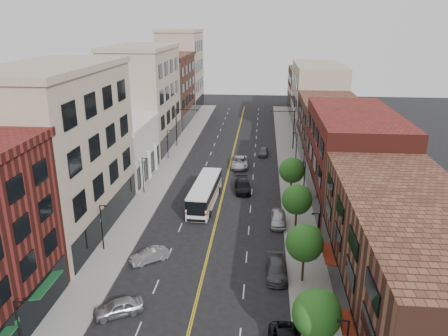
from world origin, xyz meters
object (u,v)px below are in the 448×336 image
(car_lane_behind, at_px, (214,178))
(car_lane_b, at_px, (240,162))
(car_parked_far, at_px, (278,219))
(car_lane_c, at_px, (263,152))
(car_parked_mid, at_px, (276,269))
(car_lane_a, at_px, (243,186))
(car_angle_b, at_px, (149,255))
(car_angle_a, at_px, (118,307))
(city_bus, at_px, (205,192))

(car_lane_behind, xyz_separation_m, car_lane_b, (3.43, 7.72, 0.07))
(car_parked_far, relative_size, car_lane_c, 1.15)
(car_parked_mid, bearing_deg, car_lane_c, 90.53)
(car_parked_far, xyz_separation_m, car_lane_a, (-4.72, 10.22, -0.01))
(car_angle_b, relative_size, car_lane_b, 0.67)
(car_angle_b, bearing_deg, car_lane_behind, 133.56)
(car_parked_mid, height_order, car_lane_behind, car_lane_behind)
(car_lane_behind, xyz_separation_m, car_lane_a, (4.48, -3.06, 0.02))
(car_lane_b, bearing_deg, car_angle_a, -104.11)
(car_angle_a, height_order, car_angle_b, car_angle_a)
(city_bus, distance_m, car_lane_behind, 8.20)
(city_bus, relative_size, car_angle_a, 2.99)
(car_lane_a, height_order, car_lane_c, car_lane_a)
(car_parked_far, bearing_deg, car_lane_c, 95.31)
(car_angle_b, distance_m, car_lane_behind, 23.14)
(car_lane_behind, bearing_deg, car_parked_mid, 114.24)
(city_bus, distance_m, car_angle_a, 23.50)
(car_angle_a, relative_size, car_lane_behind, 0.89)
(city_bus, bearing_deg, car_parked_far, -25.90)
(car_parked_far, height_order, car_lane_c, car_parked_far)
(car_angle_a, height_order, car_lane_behind, car_lane_behind)
(car_angle_b, bearing_deg, car_parked_mid, 46.34)
(car_parked_far, xyz_separation_m, car_lane_behind, (-9.20, 13.28, -0.02))
(car_lane_behind, height_order, car_lane_c, car_lane_behind)
(car_angle_b, distance_m, car_parked_far, 16.18)
(car_angle_a, relative_size, car_lane_a, 0.77)
(car_angle_a, distance_m, car_angle_b, 8.45)
(car_angle_b, height_order, car_lane_behind, car_lane_behind)
(car_angle_b, xyz_separation_m, car_lane_behind, (3.86, 22.82, 0.10))
(city_bus, distance_m, car_lane_a, 6.98)
(car_angle_a, relative_size, car_parked_mid, 0.84)
(car_lane_b, xyz_separation_m, car_lane_c, (3.87, 6.79, -0.14))
(car_angle_a, xyz_separation_m, car_lane_a, (8.78, 28.19, 0.07))
(car_angle_a, distance_m, car_lane_c, 47.21)
(car_lane_behind, height_order, car_lane_a, car_lane_a)
(car_parked_mid, distance_m, car_lane_behind, 25.86)
(car_lane_behind, bearing_deg, car_lane_a, 150.11)
(car_parked_mid, relative_size, car_lane_c, 1.22)
(car_lane_behind, bearing_deg, car_angle_a, 86.63)
(city_bus, relative_size, car_lane_behind, 2.67)
(city_bus, relative_size, car_lane_a, 2.30)
(car_angle_b, xyz_separation_m, car_lane_a, (8.34, 19.76, 0.11))
(city_bus, bearing_deg, car_angle_b, -101.22)
(city_bus, height_order, car_lane_behind, city_bus)
(car_angle_a, height_order, car_lane_c, car_angle_a)
(car_lane_c, bearing_deg, car_lane_b, -114.94)
(car_parked_mid, bearing_deg, car_lane_b, 97.81)
(city_bus, height_order, car_parked_mid, city_bus)
(city_bus, xyz_separation_m, car_lane_b, (3.63, 15.85, -0.97))
(car_parked_mid, bearing_deg, city_bus, 117.31)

